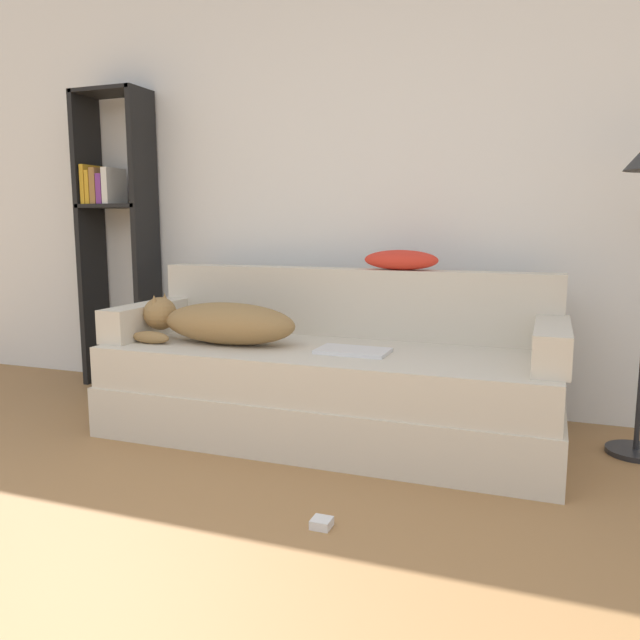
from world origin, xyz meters
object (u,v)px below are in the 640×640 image
laptop (353,351)px  dog (219,322)px  power_adapter (322,523)px  bookshelf (115,222)px  throw_pillow (401,260)px  couch (327,393)px

laptop → dog: bearing=-177.9°
dog → power_adapter: (0.86, -0.82, -0.55)m
bookshelf → throw_pillow: bearing=-5.4°
couch → dog: dog is taller
couch → throw_pillow: (0.29, 0.35, 0.65)m
laptop → throw_pillow: throw_pillow is taller
laptop → power_adapter: size_ratio=4.91×
throw_pillow → power_adapter: bearing=-89.0°
dog → power_adapter: size_ratio=12.25×
dog → laptop: (0.71, 0.01, -0.10)m
throw_pillow → bookshelf: 1.96m
laptop → power_adapter: 0.95m
dog → power_adapter: bearing=-43.6°
couch → dog: 0.65m
laptop → power_adapter: (0.14, -0.83, -0.45)m
bookshelf → power_adapter: (1.96, -1.44, -1.06)m
laptop → bookshelf: bookshelf is taller
couch → bookshelf: bookshelf is taller
laptop → power_adapter: laptop is taller
throw_pillow → power_adapter: 1.53m
couch → power_adapter: bearing=-71.3°
couch → dog: bearing=-170.1°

